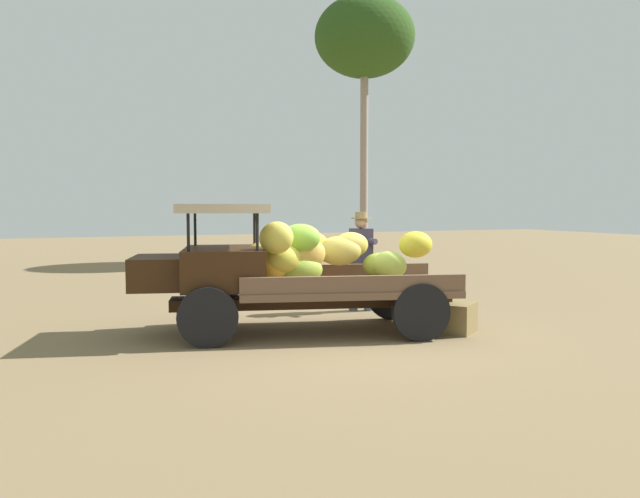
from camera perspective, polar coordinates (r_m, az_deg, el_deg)
name	(u,v)px	position (r m, az deg, el deg)	size (l,w,h in m)	color
ground_plane	(322,333)	(8.69, 0.21, -7.92)	(60.00, 60.00, 0.00)	olive
truck	(282,269)	(8.67, -3.58, -1.88)	(4.66, 2.64, 1.83)	#341E0E
farmer	(361,255)	(10.44, 3.87, -0.54)	(0.56, 0.52, 1.70)	#4E5C70
wooden_crate	(460,318)	(8.93, 12.96, -6.32)	(0.56, 0.37, 0.42)	olive
forest_tree_2	(365,39)	(21.00, 4.21, 19.06)	(3.27, 3.27, 8.62)	gray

